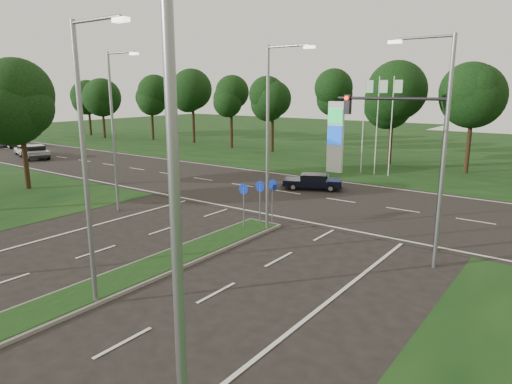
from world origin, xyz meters
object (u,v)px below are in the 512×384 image
Objects in this scene: far_car_c at (6,142)px; navy_sedan at (313,181)px; far_car_b at (25,150)px; far_car_a at (35,152)px.

navy_sedan is at bearing -103.61° from far_car_c.
navy_sedan is at bearing -67.66° from far_car_b.
navy_sedan is 0.84× the size of far_car_a.
far_car_a reaches higher than far_car_b.
far_car_b is (-3.22, 0.70, -0.17)m from far_car_a.
navy_sedan is 1.09× the size of far_car_b.
navy_sedan is 30.51m from far_car_a.
navy_sedan is 0.95× the size of far_car_c.
far_car_c is (-41.78, -1.28, 0.06)m from navy_sedan.
far_car_c is (-11.53, 2.71, -0.08)m from far_car_a.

